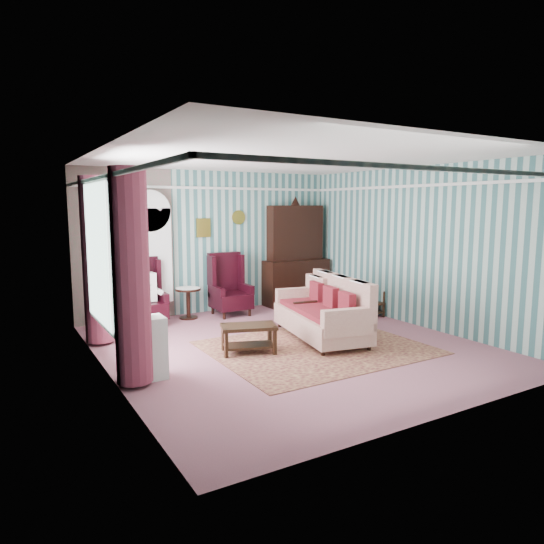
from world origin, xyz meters
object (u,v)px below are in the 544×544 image
dresser_hutch (296,252)px  wingback_right (231,284)px  wingback_left (144,292)px  sofa (321,307)px  nest_table (370,303)px  coffee_table (249,339)px  bookcase (151,263)px  seated_woman (144,294)px  plant_stand (143,349)px  floral_armchair (302,300)px  round_side_table (188,303)px

dresser_hutch → wingback_right: 1.86m
wingback_left → sofa: (2.29, -2.31, -0.09)m
nest_table → coffee_table: bearing=-164.3°
bookcase → seated_woman: (-0.25, -0.39, -0.53)m
dresser_hutch → wingback_left: dresser_hutch is taller
sofa → plant_stand: bearing=109.1°
bookcase → wingback_right: size_ratio=1.79×
wingback_right → floral_armchair: (0.67, -1.58, -0.12)m
dresser_hutch → coffee_table: size_ratio=2.89×
round_side_table → wingback_left: bearing=-170.5°
round_side_table → wingback_right: bearing=-10.0°
wingback_left → round_side_table: (0.90, 0.15, -0.33)m
dresser_hutch → floral_armchair: dresser_hutch is taller
bookcase → floral_armchair: size_ratio=2.22×
wingback_left → seated_woman: 0.04m
dresser_hutch → nest_table: (0.57, -1.82, -0.91)m
dresser_hutch → floral_armchair: (-1.08, -1.85, -0.68)m
seated_woman → floral_armchair: size_ratio=1.17×
wingback_left → seated_woman: (0.00, 0.00, -0.04)m
sofa → bookcase: bearing=48.1°
seated_woman → bookcase: bearing=57.3°
bookcase → coffee_table: bearing=-77.8°
round_side_table → floral_armchair: size_ratio=0.60×
seated_woman → floral_armchair: (2.42, -1.58, -0.09)m
wingback_left → floral_armchair: wingback_left is taller
wingback_left → dresser_hutch: bearing=4.4°
wingback_right → floral_armchair: wingback_right is taller
coffee_table → wingback_left: bearing=109.4°
plant_stand → coffee_table: plant_stand is taller
dresser_hutch → coffee_table: dresser_hutch is taller
floral_armchair → coffee_table: size_ratio=1.23×
round_side_table → plant_stand: size_ratio=0.75×
round_side_table → coffee_table: 2.60m
round_side_table → floral_armchair: 2.31m
wingback_right → wingback_left: bearing=180.0°
seated_woman → nest_table: seated_woman is taller
wingback_right → nest_table: 2.81m
nest_table → floral_armchair: (-1.65, -0.03, 0.23)m
floral_armchair → coffee_table: floral_armchair is taller
nest_table → wingback_right: bearing=146.3°
bookcase → seated_woman: 0.70m
bookcase → dresser_hutch: bearing=-2.1°
seated_woman → round_side_table: 0.96m
wingback_right → plant_stand: (-2.55, -2.75, -0.22)m
floral_armchair → plant_stand: bearing=119.2°
nest_table → floral_armchair: bearing=-179.1°
wingback_right → coffee_table: size_ratio=1.53×
round_side_table → coffee_table: size_ratio=0.73×
bookcase → floral_armchair: bookcase is taller
dresser_hutch → nest_table: size_ratio=4.37×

